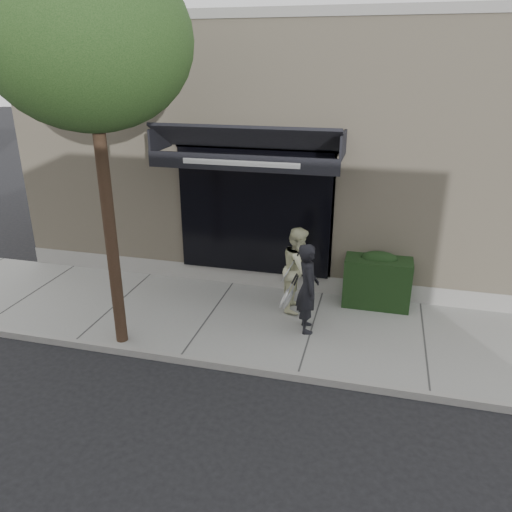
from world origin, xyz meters
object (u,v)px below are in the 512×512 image
(street_tree, at_px, (89,42))
(pedestrian_back, at_px, (299,269))
(hedge, at_px, (377,280))
(pedestrian_front, at_px, (307,288))

(street_tree, distance_m, pedestrian_back, 5.29)
(hedge, height_order, pedestrian_front, pedestrian_front)
(pedestrian_back, bearing_deg, pedestrian_front, -69.88)
(pedestrian_front, bearing_deg, street_tree, -159.09)
(pedestrian_front, bearing_deg, hedge, 48.65)
(street_tree, relative_size, pedestrian_back, 3.73)
(street_tree, distance_m, pedestrian_front, 5.21)
(street_tree, bearing_deg, hedge, 30.67)
(hedge, bearing_deg, pedestrian_back, -159.57)
(pedestrian_front, relative_size, pedestrian_back, 0.99)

